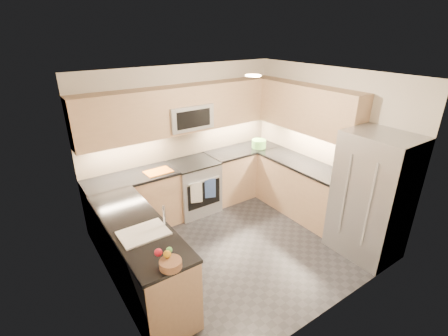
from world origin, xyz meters
The scene contains 37 objects.
floor centered at (0.00, 0.00, 0.00)m, with size 3.60×3.20×0.00m, color black.
ceiling centered at (0.00, 0.00, 2.50)m, with size 3.60×3.20×0.02m, color beige.
wall_back centered at (0.00, 1.60, 1.25)m, with size 3.60×0.02×2.50m, color beige.
wall_front centered at (0.00, -1.60, 1.25)m, with size 3.60×0.02×2.50m, color beige.
wall_left centered at (-1.80, 0.00, 1.25)m, with size 0.02×3.20×2.50m, color beige.
wall_right centered at (1.80, 0.00, 1.25)m, with size 0.02×3.20×2.50m, color beige.
base_cab_back_left centered at (-1.09, 1.30, 0.45)m, with size 1.42×0.60×0.90m, color tan.
base_cab_back_right centered at (1.09, 1.30, 0.45)m, with size 1.42×0.60×0.90m, color tan.
base_cab_right centered at (1.50, 0.15, 0.45)m, with size 0.60×1.70×0.90m, color tan.
base_cab_peninsula centered at (-1.50, 0.00, 0.45)m, with size 0.60×2.00×0.90m, color tan.
countertop_back_left centered at (-1.09, 1.30, 0.92)m, with size 1.42×0.63×0.04m, color black.
countertop_back_right centered at (1.09, 1.30, 0.92)m, with size 1.42×0.63×0.04m, color black.
countertop_right centered at (1.50, 0.15, 0.92)m, with size 0.63×1.70×0.04m, color black.
countertop_peninsula centered at (-1.50, 0.00, 0.92)m, with size 0.63×2.00×0.04m, color black.
upper_cab_back centered at (0.00, 1.43, 1.83)m, with size 3.60×0.35×0.75m, color tan.
upper_cab_right centered at (1.62, 0.28, 1.83)m, with size 0.35×1.95×0.75m, color tan.
backsplash_back centered at (0.00, 1.60, 1.20)m, with size 3.60×0.01×0.51m, color tan.
backsplash_right centered at (1.80, 0.45, 1.20)m, with size 0.01×2.30×0.51m, color tan.
gas_range centered at (0.00, 1.28, 0.46)m, with size 0.76×0.65×0.91m, color #AAADB2.
range_cooktop centered at (0.00, 1.28, 0.92)m, with size 0.76×0.65×0.03m, color black.
oven_door_glass centered at (0.00, 0.95, 0.45)m, with size 0.62×0.02×0.45m, color black.
oven_handle centered at (0.00, 0.93, 0.72)m, with size 0.02×0.02×0.60m, color #B2B5BA.
microwave centered at (0.00, 1.40, 1.70)m, with size 0.76×0.40×0.40m, color #9EA2A6.
microwave_door centered at (0.00, 1.20, 1.70)m, with size 0.60×0.01×0.28m, color black.
refrigerator centered at (1.45, -1.15, 0.90)m, with size 0.70×0.90×1.80m, color gray.
fridge_handle_left centered at (1.08, -1.33, 0.95)m, with size 0.02×0.02×1.20m, color #B2B5BA.
fridge_handle_right centered at (1.08, -0.97, 0.95)m, with size 0.02×0.02×1.20m, color #B2B5BA.
sink_basin centered at (-1.50, -0.25, 0.88)m, with size 0.52×0.38×0.16m, color white.
faucet centered at (-1.24, -0.25, 1.08)m, with size 0.03×0.03×0.28m, color silver.
utensil_bowl centered at (1.37, 1.17, 1.02)m, with size 0.27×0.27×0.15m, color #61B04B.
cutting_board centered at (-0.67, 1.20, 0.95)m, with size 0.41×0.29×0.01m, color #C76112.
fruit_basket centered at (-1.49, -0.92, 0.98)m, with size 0.22×0.22×0.08m, color #976546.
fruit_apple centered at (-1.55, -0.78, 1.05)m, with size 0.08×0.08×0.08m, color #B61428.
fruit_pear centered at (-1.45, -0.81, 1.05)m, with size 0.06×0.06×0.06m, color #5DC253.
dish_towel_check centered at (-0.17, 0.91, 0.55)m, with size 0.19×0.02×0.36m, color white.
dish_towel_blue centered at (0.10, 0.91, 0.55)m, with size 0.18×0.02×0.35m, color #365395.
fruit_orange centered at (-1.49, -0.86, 1.05)m, with size 0.08×0.08×0.08m, color gold.
Camera 1 is at (-2.47, -3.23, 3.05)m, focal length 26.00 mm.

